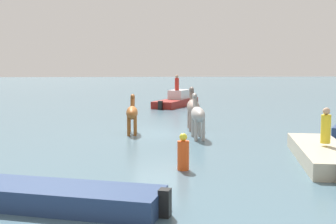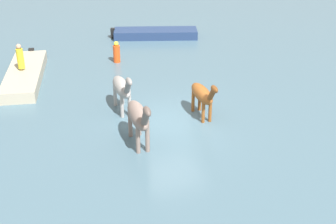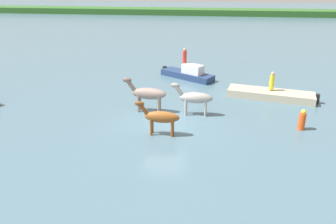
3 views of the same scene
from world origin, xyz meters
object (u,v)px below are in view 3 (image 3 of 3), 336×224
(boat_tender_starboard, at_px, (188,74))
(buoy_channel_marker, at_px, (302,121))
(horse_mid_herd, at_px, (195,98))
(person_spotter_bow, at_px, (272,81))
(person_boatman_standing, at_px, (185,56))
(horse_pinto_flank, at_px, (147,94))
(boat_launch_far, at_px, (271,96))
(horse_rear_stallion, at_px, (160,117))

(boat_tender_starboard, distance_m, buoy_channel_marker, 10.98)
(horse_mid_herd, bearing_deg, person_spotter_bow, -143.36)
(person_boatman_standing, distance_m, person_spotter_bow, 7.45)
(horse_pinto_flank, bearing_deg, buoy_channel_marker, 174.23)
(horse_mid_herd, height_order, buoy_channel_marker, horse_mid_herd)
(boat_tender_starboard, xyz_separation_m, boat_launch_far, (5.86, -3.94, -0.13))
(horse_rear_stallion, bearing_deg, boat_launch_far, -134.30)
(horse_rear_stallion, xyz_separation_m, buoy_channel_marker, (7.39, 1.59, -0.48))
(horse_pinto_flank, bearing_deg, horse_rear_stallion, 115.97)
(buoy_channel_marker, bearing_deg, boat_launch_far, 100.12)
(horse_mid_herd, distance_m, person_spotter_bow, 6.11)
(horse_mid_herd, height_order, boat_launch_far, horse_mid_herd)
(horse_mid_herd, xyz_separation_m, person_spotter_bow, (4.95, 3.59, 0.11))
(person_boatman_standing, xyz_separation_m, buoy_channel_marker, (7.03, -8.97, -1.22))
(boat_launch_far, bearing_deg, horse_pinto_flank, 35.16)
(boat_tender_starboard, height_order, person_boatman_standing, person_boatman_standing)
(horse_pinto_flank, xyz_separation_m, person_boatman_standing, (1.60, 7.55, 0.60))
(boat_tender_starboard, xyz_separation_m, person_spotter_bow, (5.85, -3.85, 0.85))
(horse_pinto_flank, distance_m, horse_mid_herd, 2.83)
(horse_pinto_flank, distance_m, boat_launch_far, 8.52)
(boat_launch_far, bearing_deg, horse_mid_herd, 47.16)
(horse_pinto_flank, xyz_separation_m, buoy_channel_marker, (8.63, -1.43, -0.63))
(horse_rear_stallion, distance_m, boat_tender_starboard, 10.33)
(boat_launch_far, distance_m, person_boatman_standing, 7.65)
(horse_rear_stallion, relative_size, person_spotter_bow, 1.93)
(buoy_channel_marker, bearing_deg, horse_pinto_flank, 170.62)
(horse_mid_herd, bearing_deg, boat_tender_starboard, -82.39)
(boat_tender_starboard, xyz_separation_m, buoy_channel_marker, (6.71, -8.69, 0.20))
(buoy_channel_marker, bearing_deg, horse_rear_stallion, -167.83)
(person_spotter_bow, bearing_deg, person_boatman_standing, 146.23)
(horse_rear_stallion, height_order, person_spotter_bow, person_spotter_bow)
(horse_mid_herd, bearing_deg, boat_launch_far, -144.16)
(horse_pinto_flank, relative_size, boat_launch_far, 0.45)
(boat_launch_far, bearing_deg, horse_rear_stallion, 56.15)
(person_boatman_standing, bearing_deg, boat_launch_far, -34.34)
(horse_rear_stallion, distance_m, horse_mid_herd, 3.26)
(horse_pinto_flank, bearing_deg, horse_mid_herd, -179.73)
(person_boatman_standing, bearing_deg, horse_rear_stallion, -91.94)
(person_boatman_standing, relative_size, buoy_channel_marker, 1.04)
(boat_launch_far, xyz_separation_m, buoy_channel_marker, (0.85, -4.75, 0.33))
(horse_pinto_flank, relative_size, boat_tender_starboard, 0.59)
(boat_tender_starboard, relative_size, person_spotter_bow, 3.78)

